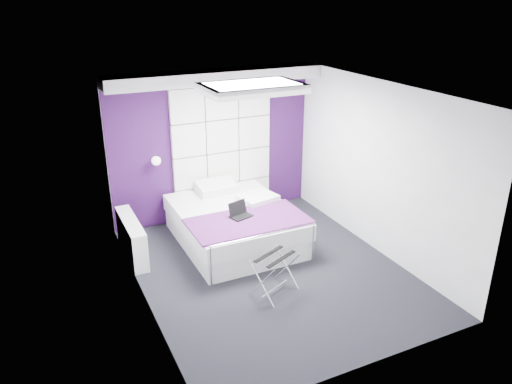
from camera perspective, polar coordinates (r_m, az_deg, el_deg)
floor at (r=7.32m, az=1.62°, el=-8.97°), size 4.40×4.40×0.00m
ceiling at (r=6.38m, az=1.88°, el=11.46°), size 4.40×4.40×0.00m
wall_back at (r=8.65m, az=-4.95°, el=5.37°), size 3.60×0.00×3.60m
wall_left at (r=6.19m, az=-13.26°, el=-2.11°), size 0.00×4.40×4.40m
wall_right at (r=7.69m, az=13.78°, el=2.64°), size 0.00×4.40×4.40m
accent_wall at (r=8.64m, az=-4.93°, el=5.35°), size 3.58×0.02×2.58m
soffit at (r=8.16m, az=-4.59°, el=13.01°), size 3.58×0.50×0.20m
headboard at (r=8.69m, az=-3.85°, el=4.57°), size 1.80×0.08×2.30m
skylight at (r=6.92m, az=-0.45°, el=11.88°), size 1.36×0.86×0.12m
wall_lamp at (r=8.25m, az=-11.42°, el=3.60°), size 0.15×0.15×0.15m
radiator at (r=7.79m, az=-14.02°, el=-5.13°), size 0.22×1.20×0.60m
bed at (r=7.99m, az=-2.52°, el=-3.58°), size 1.77×2.14×0.75m
nightstand at (r=8.57m, az=-8.32°, el=-0.60°), size 0.42×0.32×0.05m
luggage_rack at (r=6.70m, az=2.13°, el=-9.40°), size 0.56×0.42×0.56m
laptop at (r=7.53m, az=-1.85°, el=-2.36°), size 0.32×0.23×0.23m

